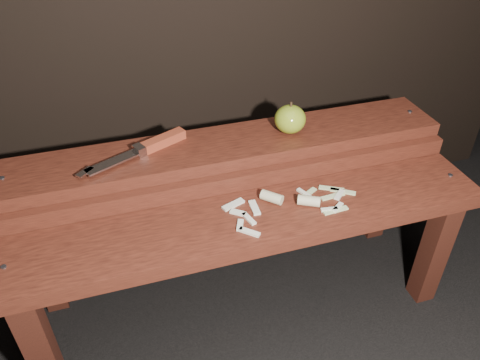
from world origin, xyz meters
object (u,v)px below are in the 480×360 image
object	(u,v)px
bench_front_tier	(254,239)
bench_rear_tier	(229,169)
apple	(290,119)
knife	(151,146)

from	to	relation	value
bench_front_tier	bench_rear_tier	world-z (taller)	bench_rear_tier
apple	knife	world-z (taller)	apple
knife	bench_front_tier	bearing A→B (deg)	-51.20
bench_rear_tier	apple	size ratio (longest dim) A/B	13.40
bench_rear_tier	knife	world-z (taller)	knife
bench_rear_tier	bench_front_tier	bearing A→B (deg)	-90.00
apple	knife	distance (m)	0.38
bench_rear_tier	knife	size ratio (longest dim) A/B	4.15
bench_front_tier	knife	distance (m)	0.36
bench_rear_tier	knife	xyz separation A→B (m)	(-0.20, 0.02, 0.10)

